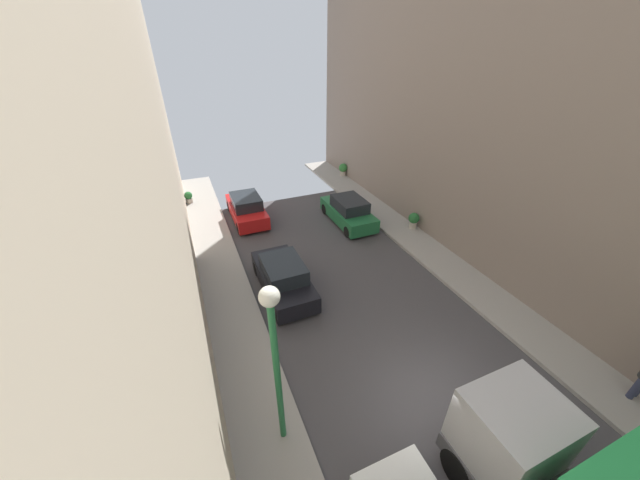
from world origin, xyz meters
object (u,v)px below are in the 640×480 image
(parked_car_left_3, at_px, (283,277))
(parked_car_right_2, at_px, (348,212))
(potted_plant_1, at_px, (189,197))
(potted_plant_2, at_px, (414,220))
(lamp_post, at_px, (275,349))
(parked_car_left_4, at_px, (247,209))
(potted_plant_0, at_px, (343,169))

(parked_car_left_3, xyz_separation_m, parked_car_right_2, (5.40, 4.51, 0.00))
(parked_car_left_3, distance_m, potted_plant_1, 11.20)
(potted_plant_1, height_order, potted_plant_2, potted_plant_2)
(parked_car_right_2, distance_m, potted_plant_2, 3.72)
(lamp_post, bearing_deg, parked_car_left_3, 72.25)
(parked_car_right_2, xyz_separation_m, potted_plant_2, (2.94, -2.27, -0.04))
(potted_plant_2, distance_m, lamp_post, 13.42)
(parked_car_left_4, relative_size, potted_plant_0, 4.44)
(parked_car_left_4, bearing_deg, parked_car_right_2, -26.63)
(parked_car_left_3, xyz_separation_m, potted_plant_0, (8.46, 11.40, -0.05))
(parked_car_left_4, bearing_deg, potted_plant_1, 130.67)
(parked_car_left_3, bearing_deg, potted_plant_0, 53.43)
(parked_car_right_2, height_order, potted_plant_1, parked_car_right_2)
(potted_plant_2, bearing_deg, parked_car_right_2, 142.40)
(parked_car_left_4, bearing_deg, lamp_post, -98.22)
(parked_car_right_2, distance_m, potted_plant_0, 7.53)
(potted_plant_1, bearing_deg, parked_car_left_4, -49.33)
(potted_plant_2, relative_size, lamp_post, 0.18)
(potted_plant_0, height_order, potted_plant_1, potted_plant_0)
(potted_plant_1, xyz_separation_m, potted_plant_2, (11.39, -8.53, 0.14))
(parked_car_left_3, xyz_separation_m, potted_plant_1, (-3.05, 10.77, -0.18))
(parked_car_right_2, bearing_deg, parked_car_left_4, 153.37)
(potted_plant_0, height_order, lamp_post, lamp_post)
(potted_plant_0, xyz_separation_m, lamp_post, (-10.36, -17.33, 2.88))
(parked_car_left_3, height_order, potted_plant_2, parked_car_left_3)
(parked_car_right_2, distance_m, potted_plant_1, 10.52)
(potted_plant_1, bearing_deg, parked_car_right_2, -36.52)
(parked_car_left_3, distance_m, potted_plant_0, 14.19)
(potted_plant_2, xyz_separation_m, lamp_post, (-10.24, -8.18, 2.87))
(parked_car_left_3, relative_size, parked_car_right_2, 1.00)
(potted_plant_2, bearing_deg, lamp_post, -141.38)
(parked_car_left_3, xyz_separation_m, potted_plant_2, (8.34, 2.25, -0.04))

